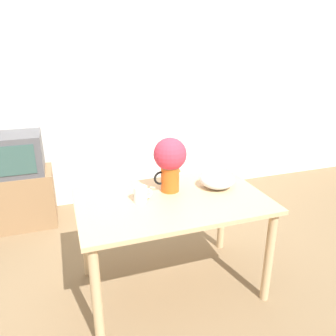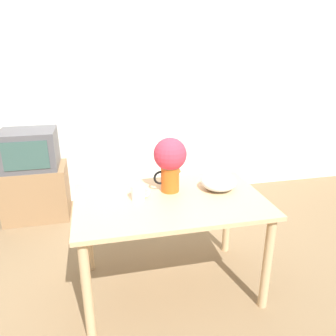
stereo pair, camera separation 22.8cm
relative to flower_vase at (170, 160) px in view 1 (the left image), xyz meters
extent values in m
plane|color=#7F6647|center=(-0.28, -0.11, -0.96)|extent=(12.00, 12.00, 0.00)
cube|color=silver|center=(-0.28, 1.55, 0.34)|extent=(8.00, 0.05, 2.60)
cube|color=tan|center=(-0.03, -0.13, -0.25)|extent=(1.28, 0.80, 0.03)
cylinder|color=tan|center=(-0.61, -0.47, -0.61)|extent=(0.06, 0.06, 0.69)
cylinder|color=tan|center=(0.55, -0.47, -0.61)|extent=(0.06, 0.06, 0.69)
cylinder|color=tan|center=(-0.61, 0.21, -0.61)|extent=(0.06, 0.06, 0.69)
cylinder|color=tan|center=(0.55, 0.21, -0.61)|extent=(0.06, 0.06, 0.69)
cylinder|color=#E05619|center=(0.00, 0.00, -0.14)|extent=(0.13, 0.13, 0.19)
cone|color=#E05619|center=(0.06, 0.00, -0.07)|extent=(0.05, 0.05, 0.05)
torus|color=black|center=(-0.07, 0.00, -0.13)|extent=(0.10, 0.02, 0.10)
sphere|color=#3D7033|center=(0.00, 0.00, 0.00)|extent=(0.17, 0.17, 0.17)
sphere|color=#CC3347|center=(0.00, 0.00, 0.04)|extent=(0.23, 0.23, 0.23)
cylinder|color=white|center=(-0.24, -0.10, -0.18)|extent=(0.09, 0.09, 0.11)
torus|color=white|center=(-0.20, -0.10, -0.18)|extent=(0.07, 0.01, 0.07)
ellipsoid|color=silver|center=(0.35, -0.05, -0.18)|extent=(0.25, 0.25, 0.12)
cube|color=#8E6B47|center=(-1.14, 1.23, -0.68)|extent=(0.64, 0.44, 0.55)
cube|color=#4C4C51|center=(-1.14, 1.23, -0.22)|extent=(0.52, 0.42, 0.38)
cube|color=#33514C|center=(-1.14, 1.01, -0.22)|extent=(0.41, 0.01, 0.27)
camera|label=1|loc=(-0.71, -2.02, 0.74)|focal=35.00mm
camera|label=2|loc=(-0.49, -2.08, 0.74)|focal=35.00mm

